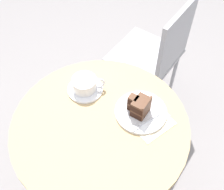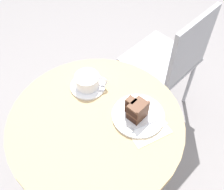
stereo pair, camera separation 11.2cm
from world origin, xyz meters
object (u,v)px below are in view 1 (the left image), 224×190
(coffee_cup, at_px, (85,84))
(cake_plate, at_px, (141,112))
(cafe_chair, at_px, (157,52))
(fork, at_px, (142,124))
(napkin, at_px, (147,118))
(cake_slice, at_px, (139,106))
(teaspoon, at_px, (96,88))
(saucer, at_px, (85,89))

(coffee_cup, height_order, cake_plate, coffee_cup)
(cake_plate, xyz_separation_m, cafe_chair, (0.21, 0.59, -0.25))
(coffee_cup, xyz_separation_m, fork, (0.21, -0.20, -0.02))
(cake_plate, distance_m, napkin, 0.04)
(cafe_chair, bearing_deg, cake_slice, 19.86)
(napkin, bearing_deg, cake_plate, 130.71)
(coffee_cup, xyz_separation_m, napkin, (0.24, -0.16, -0.04))
(fork, bearing_deg, coffee_cup, -70.73)
(cake_slice, distance_m, cafe_chair, 0.70)
(coffee_cup, relative_size, fork, 1.12)
(coffee_cup, xyz_separation_m, teaspoon, (0.05, -0.00, -0.03))
(teaspoon, distance_m, cake_plate, 0.22)
(teaspoon, xyz_separation_m, cafe_chair, (0.38, 0.46, -0.25))
(coffee_cup, relative_size, cake_plate, 0.67)
(fork, bearing_deg, cake_slice, -113.17)
(teaspoon, height_order, cake_slice, cake_slice)
(napkin, bearing_deg, saucer, 145.96)
(cake_plate, bearing_deg, coffee_cup, 147.67)
(cake_plate, xyz_separation_m, napkin, (0.02, -0.03, -0.00))
(saucer, height_order, napkin, saucer)
(coffee_cup, bearing_deg, cafe_chair, 47.00)
(saucer, distance_m, teaspoon, 0.05)
(cake_slice, distance_m, fork, 0.07)
(coffee_cup, relative_size, cafe_chair, 0.17)
(napkin, distance_m, cafe_chair, 0.69)
(teaspoon, distance_m, napkin, 0.25)
(saucer, xyz_separation_m, coffee_cup, (0.00, 0.00, 0.03))
(fork, height_order, napkin, fork)
(cake_plate, distance_m, cafe_chair, 0.67)
(coffee_cup, bearing_deg, napkin, -34.39)
(cake_slice, xyz_separation_m, fork, (0.00, -0.06, -0.04))
(saucer, relative_size, coffee_cup, 1.09)
(coffee_cup, height_order, napkin, coffee_cup)
(saucer, height_order, coffee_cup, coffee_cup)
(teaspoon, relative_size, napkin, 0.42)
(cake_plate, xyz_separation_m, fork, (-0.00, -0.06, 0.01))
(teaspoon, bearing_deg, cake_plate, 22.79)
(cake_plate, bearing_deg, cafe_chair, 70.68)
(cake_slice, bearing_deg, teaspoon, 139.00)
(teaspoon, bearing_deg, saucer, -118.54)
(cake_slice, xyz_separation_m, cafe_chair, (0.22, 0.59, -0.29))
(saucer, distance_m, cake_slice, 0.25)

